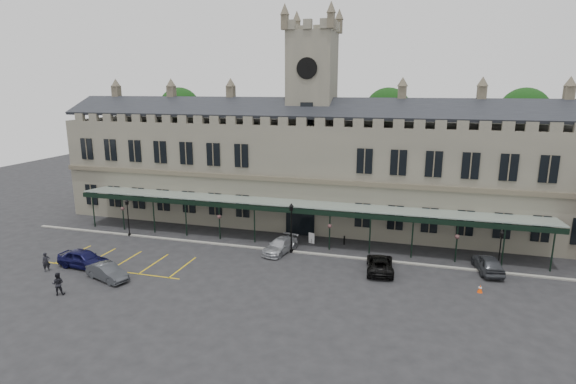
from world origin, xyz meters
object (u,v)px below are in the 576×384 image
(lamp_post_mid, at_px, (291,223))
(lamp_post_right, at_px, (500,248))
(car_van, at_px, (380,264))
(car_right_a, at_px, (488,263))
(clock_tower, at_px, (312,113))
(person_a, at_px, (46,262))
(station_building, at_px, (311,170))
(car_left_b, at_px, (107,272))
(car_taxi, at_px, (280,246))
(person_b, at_px, (58,284))
(lamp_post_left, at_px, (128,214))
(sign_board, at_px, (312,238))
(traffic_cone, at_px, (480,289))
(car_left_a, at_px, (83,259))

(lamp_post_mid, bearing_deg, lamp_post_right, -1.21)
(car_van, height_order, car_right_a, car_right_a)
(clock_tower, height_order, lamp_post_right, clock_tower)
(clock_tower, xyz_separation_m, person_a, (-19.20, -21.11, -12.24))
(station_building, height_order, car_left_b, station_building)
(car_taxi, bearing_deg, person_a, -137.21)
(person_a, bearing_deg, person_b, -93.47)
(lamp_post_left, height_order, person_b, lamp_post_left)
(sign_board, distance_m, car_left_b, 20.07)
(person_b, bearing_deg, clock_tower, -146.70)
(car_left_b, distance_m, car_van, 23.65)
(lamp_post_mid, height_order, lamp_post_right, lamp_post_mid)
(sign_board, bearing_deg, station_building, 118.56)
(car_van, bearing_deg, lamp_post_right, -175.07)
(lamp_post_right, distance_m, car_left_b, 33.77)
(traffic_cone, bearing_deg, clock_tower, 139.16)
(car_taxi, height_order, car_van, car_taxi)
(lamp_post_right, height_order, car_left_a, lamp_post_right)
(station_building, xyz_separation_m, sign_board, (1.85, -7.37, -5.91))
(sign_board, xyz_separation_m, person_a, (-21.05, -13.65, 0.31))
(lamp_post_right, height_order, traffic_cone, lamp_post_right)
(lamp_post_mid, relative_size, person_b, 2.74)
(station_building, bearing_deg, car_right_a, -29.22)
(clock_tower, relative_size, lamp_post_left, 5.92)
(lamp_post_mid, xyz_separation_m, car_taxi, (-1.07, -0.30, -2.31))
(lamp_post_mid, relative_size, car_left_b, 1.20)
(car_left_a, relative_size, car_right_a, 1.04)
(car_left_b, bearing_deg, sign_board, -28.32)
(station_building, xyz_separation_m, person_b, (-14.71, -24.54, -5.54))
(station_building, height_order, person_a, station_building)
(lamp_post_mid, distance_m, car_left_b, 17.17)
(lamp_post_left, bearing_deg, traffic_cone, -7.22)
(lamp_post_right, bearing_deg, car_taxi, 179.72)
(traffic_cone, relative_size, sign_board, 0.55)
(lamp_post_mid, bearing_deg, car_van, -15.00)
(station_building, distance_m, car_right_a, 22.03)
(car_van, xyz_separation_m, person_a, (-28.55, -8.16, 0.19))
(sign_board, xyz_separation_m, car_left_b, (-14.67, -13.69, 0.14))
(clock_tower, relative_size, car_taxi, 5.22)
(lamp_post_left, bearing_deg, car_left_a, -80.94)
(sign_board, bearing_deg, person_a, -132.54)
(lamp_post_right, height_order, car_left_b, lamp_post_right)
(car_left_b, bearing_deg, person_a, 108.32)
(sign_board, distance_m, car_taxi, 4.18)
(lamp_post_left, xyz_separation_m, person_a, (-1.13, -10.54, -1.61))
(traffic_cone, relative_size, person_a, 0.36)
(sign_board, height_order, car_taxi, car_taxi)
(sign_board, bearing_deg, car_taxi, -110.64)
(station_building, xyz_separation_m, car_left_a, (-16.65, -19.35, -5.64))
(station_building, xyz_separation_m, car_taxi, (-0.56, -10.79, -5.78))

